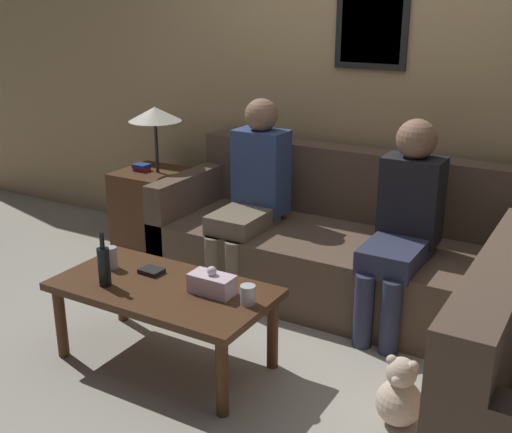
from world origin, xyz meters
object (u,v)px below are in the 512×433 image
(wine_bottle, at_px, (104,265))
(teddy_bear, at_px, (400,395))
(couch_main, at_px, (335,248))
(person_right, at_px, (404,219))
(person_left, at_px, (252,189))
(drinking_glass, at_px, (248,295))
(coffee_table, at_px, (163,296))

(wine_bottle, distance_m, teddy_bear, 1.57)
(wine_bottle, bearing_deg, couch_main, 63.66)
(person_right, bearing_deg, wine_bottle, -134.99)
(person_left, bearing_deg, drinking_glass, -60.32)
(coffee_table, xyz_separation_m, person_left, (-0.11, 1.09, 0.28))
(drinking_glass, bearing_deg, person_left, 119.68)
(couch_main, height_order, teddy_bear, couch_main)
(drinking_glass, distance_m, person_right, 1.10)
(couch_main, xyz_separation_m, teddy_bear, (0.82, -1.12, -0.16))
(couch_main, xyz_separation_m, drinking_glass, (0.06, -1.19, 0.18))
(coffee_table, relative_size, person_left, 0.93)
(couch_main, distance_m, wine_bottle, 1.56)
(coffee_table, height_order, drinking_glass, drinking_glass)
(person_right, height_order, teddy_bear, person_right)
(couch_main, xyz_separation_m, person_right, (0.50, -0.20, 0.35))
(wine_bottle, relative_size, person_left, 0.23)
(wine_bottle, relative_size, person_right, 0.24)
(coffee_table, height_order, teddy_bear, coffee_table)
(coffee_table, height_order, wine_bottle, wine_bottle)
(drinking_glass, bearing_deg, person_right, 66.26)
(couch_main, relative_size, person_right, 1.88)
(person_right, bearing_deg, drinking_glass, -113.74)
(couch_main, distance_m, drinking_glass, 1.21)
(wine_bottle, xyz_separation_m, person_left, (0.15, 1.23, 0.11))
(person_left, height_order, teddy_bear, person_left)
(drinking_glass, distance_m, person_left, 1.21)
(coffee_table, distance_m, wine_bottle, 0.34)
(coffee_table, bearing_deg, person_right, 48.49)
(teddy_bear, bearing_deg, drinking_glass, -174.79)
(teddy_bear, bearing_deg, coffee_table, -174.70)
(wine_bottle, bearing_deg, person_right, 45.01)
(coffee_table, relative_size, wine_bottle, 3.97)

